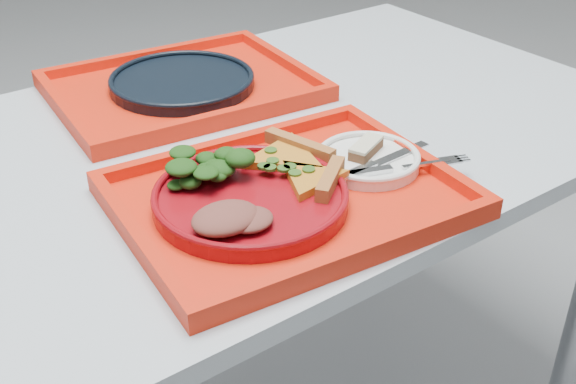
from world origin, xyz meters
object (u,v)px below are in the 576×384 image
at_px(dessert_bar, 366,148).
at_px(navy_plate, 182,83).
at_px(tray_main, 288,200).
at_px(dinner_plate, 250,200).
at_px(tray_far, 183,90).

bearing_deg(dessert_bar, navy_plate, 77.65).
height_order(tray_main, navy_plate, navy_plate).
height_order(dinner_plate, dessert_bar, dessert_bar).
distance_m(tray_far, dinner_plate, 0.43).
bearing_deg(dessert_bar, tray_main, 160.92).
bearing_deg(tray_far, dinner_plate, -101.48).
height_order(navy_plate, dessert_bar, dessert_bar).
bearing_deg(tray_main, navy_plate, 86.25).
xyz_separation_m(tray_main, dessert_bar, (0.15, 0.01, 0.03)).
xyz_separation_m(navy_plate, dessert_bar, (0.08, -0.41, 0.02)).
xyz_separation_m(tray_far, dessert_bar, (0.08, -0.41, 0.03)).
height_order(tray_far, navy_plate, navy_plate).
height_order(tray_main, dinner_plate, dinner_plate).
relative_size(tray_main, navy_plate, 1.73).
distance_m(navy_plate, dessert_bar, 0.42).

